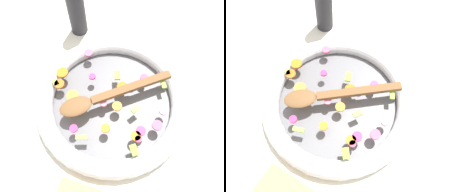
# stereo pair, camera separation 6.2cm
# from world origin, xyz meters

# --- Properties ---
(ground_plane) EXTENTS (4.00, 4.00, 0.00)m
(ground_plane) POSITION_xyz_m (0.00, 0.00, 0.00)
(ground_plane) COLOR silver
(skillet) EXTENTS (0.45, 0.45, 0.05)m
(skillet) POSITION_xyz_m (0.00, 0.00, 0.02)
(skillet) COLOR slate
(skillet) RESTS_ON ground_plane
(chopped_vegetables) EXTENTS (0.28, 0.35, 0.01)m
(chopped_vegetables) POSITION_xyz_m (0.02, -0.01, 0.05)
(chopped_vegetables) COLOR orange
(chopped_vegetables) RESTS_ON skillet
(wooden_spoon) EXTENTS (0.24, 0.28, 0.01)m
(wooden_spoon) POSITION_xyz_m (0.01, -0.02, 0.06)
(wooden_spoon) COLOR brown
(wooden_spoon) RESTS_ON chopped_vegetables
(pepper_mill) EXTENTS (0.06, 0.06, 0.21)m
(pepper_mill) POSITION_xyz_m (-0.24, -0.20, 0.09)
(pepper_mill) COLOR #232328
(pepper_mill) RESTS_ON ground_plane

